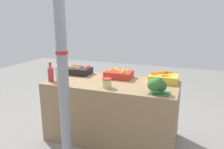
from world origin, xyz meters
TOP-DOWN VIEW (x-y plane):
  - ground_plane at (0.00, 0.00)m, footprint 10.00×10.00m
  - market_table at (0.00, 0.00)m, footprint 1.71×0.80m
  - support_pole at (-0.26, -0.73)m, footprint 0.12×0.12m
  - apple_crate at (-0.61, 0.22)m, footprint 0.37×0.27m
  - orange_crate at (0.02, 0.23)m, footprint 0.37×0.27m
  - carrot_crate at (0.64, 0.23)m, footprint 0.37×0.27m
  - broccoli_pile at (0.62, -0.26)m, footprint 0.25×0.19m
  - juice_bottle_ruby at (-0.77, -0.24)m, footprint 0.08×0.08m
  - juice_bottle_cloudy at (-0.66, -0.24)m, footprint 0.07×0.07m
  - pickle_jar at (0.03, -0.24)m, footprint 0.12×0.12m

SIDE VIEW (x-z plane):
  - ground_plane at x=0.00m, z-range 0.00..0.00m
  - market_table at x=0.00m, z-range 0.00..0.81m
  - carrot_crate at x=0.64m, z-range 0.79..0.93m
  - apple_crate at x=-0.61m, z-range 0.80..0.93m
  - pickle_jar at x=0.03m, z-range 0.81..0.92m
  - orange_crate at x=0.02m, z-range 0.80..0.93m
  - broccoli_pile at x=0.62m, z-range 0.81..1.00m
  - juice_bottle_ruby at x=-0.77m, z-range 0.78..1.05m
  - juice_bottle_cloudy at x=-0.66m, z-range 0.79..1.07m
  - support_pole at x=-0.26m, z-range 0.00..2.34m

